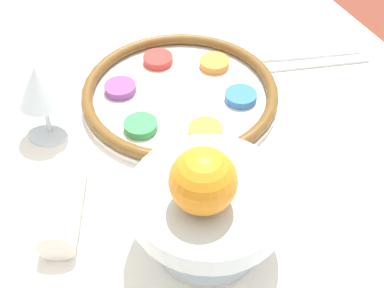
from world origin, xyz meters
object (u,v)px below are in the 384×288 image
orange_fruit (203,181)px  napkin_roll (64,204)px  wine_glass (39,87)px  fruit_stand (209,205)px  seder_plate (180,93)px

orange_fruit → napkin_roll: 0.24m
wine_glass → orange_fruit: (0.32, 0.13, 0.05)m
fruit_stand → seder_plate: bearing=164.1°
fruit_stand → wine_glass: bearing=-154.5°
fruit_stand → orange_fruit: orange_fruit is taller
fruit_stand → napkin_roll: (-0.12, -0.16, -0.06)m
fruit_stand → napkin_roll: fruit_stand is taller
seder_plate → orange_fruit: (0.30, -0.10, 0.13)m
wine_glass → napkin_roll: wine_glass is taller
wine_glass → fruit_stand: size_ratio=0.66×
seder_plate → wine_glass: bearing=-92.8°
fruit_stand → napkin_roll: bearing=-127.1°
napkin_roll → seder_plate: bearing=124.4°
seder_plate → napkin_roll: napkin_roll is taller
seder_plate → wine_glass: 0.24m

